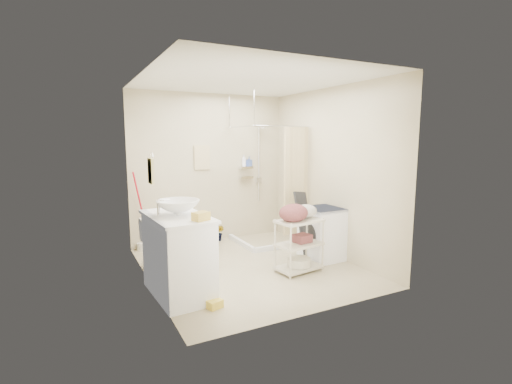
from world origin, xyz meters
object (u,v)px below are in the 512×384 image
Objects in this scene: laundry_rack at (299,240)px; vanity at (178,255)px; toilet at (167,242)px; washing_machine at (322,233)px.

vanity is at bearing 171.92° from laundry_rack.
toilet is at bearing 138.83° from laundry_rack.
washing_machine is at bearing -111.62° from toilet.
vanity is at bearing -175.17° from washing_machine.
vanity is 1.69m from laundry_rack.
laundry_rack is at bearing -125.99° from toilet.
vanity is 1.51× the size of toilet.
laundry_rack reaches higher than toilet.
laundry_rack reaches higher than washing_machine.
vanity is 1.37× the size of washing_machine.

